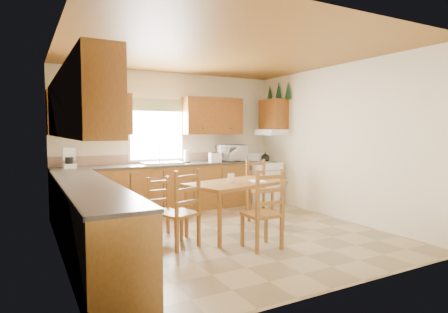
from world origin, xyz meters
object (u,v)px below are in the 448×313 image
chair_near_right (262,209)px  stove (263,183)px  chair_far_left (162,208)px  chair_far_right (260,187)px  dining_table (236,208)px  microwave (232,153)px  chair_near_left (179,208)px

chair_near_right → stove: bearing=-124.6°
chair_near_right → chair_far_left: bearing=-49.0°
chair_near_right → chair_far_right: size_ratio=1.05×
dining_table → chair_near_right: size_ratio=1.39×
dining_table → chair_far_left: size_ratio=1.71×
dining_table → microwave: bearing=47.3°
stove → chair_far_left: 3.05m
chair_far_right → stove: bearing=57.2°
chair_near_left → chair_near_right: 1.10m
chair_near_left → chair_near_right: chair_near_right is taller
chair_far_left → chair_far_right: bearing=12.8°
stove → chair_far_right: size_ratio=0.87×
microwave → chair_near_left: 3.05m
stove → microwave: microwave is taller
dining_table → chair_far_right: 1.47m
stove → chair_near_right: size_ratio=0.83×
dining_table → chair_far_left: bearing=146.4°
microwave → dining_table: (-1.05, -1.97, -0.69)m
chair_far_right → dining_table: bearing=-131.8°
chair_near_right → chair_far_left: chair_near_right is taller
stove → chair_far_left: stove is taller
stove → chair_near_left: chair_near_left is taller
microwave → dining_table: 2.34m
stove → chair_near_left: bearing=-145.9°
stove → dining_table: stove is taller
stove → chair_near_left: size_ratio=0.84×
stove → chair_near_left: 3.31m
dining_table → chair_far_right: size_ratio=1.47×
stove → microwave: (-0.63, 0.25, 0.65)m
dining_table → chair_far_left: 1.11m
chair_near_left → chair_near_right: bearing=130.5°
stove → microwave: 0.94m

